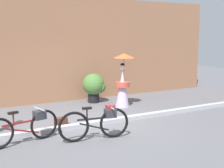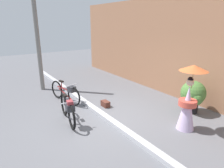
{
  "view_description": "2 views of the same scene",
  "coord_description": "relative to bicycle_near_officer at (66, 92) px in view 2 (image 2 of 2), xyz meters",
  "views": [
    {
      "loc": [
        -3.3,
        -7.21,
        2.44
      ],
      "look_at": [
        0.64,
        0.1,
        1.1
      ],
      "focal_mm": 47.98,
      "sensor_mm": 36.0,
      "label": 1
    },
    {
      "loc": [
        4.88,
        -3.0,
        2.91
      ],
      "look_at": [
        -0.1,
        0.35,
        1.04
      ],
      "focal_mm": 32.26,
      "sensor_mm": 36.0,
      "label": 2
    }
  ],
  "objects": [
    {
      "name": "sidewalk_curb",
      "position": [
        1.93,
        0.49,
        -0.34
      ],
      "size": [
        14.0,
        0.2,
        0.12
      ],
      "primitive_type": "cube",
      "color": "#B2B2B7",
      "rests_on": "ground_plane"
    },
    {
      "name": "bicycle_far_side",
      "position": [
        1.56,
        -0.55,
        0.02
      ],
      "size": [
        1.71,
        0.48,
        0.81
      ],
      "color": "black",
      "rests_on": "ground_plane"
    },
    {
      "name": "utility_pole",
      "position": [
        -2.02,
        -0.32,
        2.0
      ],
      "size": [
        0.18,
        0.18,
        4.8
      ],
      "primitive_type": "cylinder",
      "color": "slate",
      "rests_on": "ground_plane"
    },
    {
      "name": "bicycle_near_officer",
      "position": [
        0.0,
        0.0,
        0.0
      ],
      "size": [
        1.77,
        0.57,
        0.79
      ],
      "color": "black",
      "rests_on": "ground_plane"
    },
    {
      "name": "ground_plane",
      "position": [
        1.93,
        0.49,
        -0.4
      ],
      "size": [
        30.0,
        30.0,
        0.0
      ],
      "primitive_type": "plane",
      "color": "slate"
    },
    {
      "name": "building_wall",
      "position": [
        1.93,
        4.02,
        1.53
      ],
      "size": [
        14.0,
        0.4,
        3.86
      ],
      "primitive_type": "cube",
      "color": "#9E6B4C",
      "rests_on": "ground_plane"
    },
    {
      "name": "backpack_on_pavement",
      "position": [
        1.18,
        0.99,
        -0.3
      ],
      "size": [
        0.34,
        0.21,
        0.2
      ],
      "color": "#592D23",
      "rests_on": "ground_plane"
    },
    {
      "name": "potted_plant_by_door",
      "position": [
        3.19,
        3.12,
        0.22
      ],
      "size": [
        0.82,
        0.8,
        1.08
      ],
      "color": "black",
      "rests_on": "ground_plane"
    },
    {
      "name": "person_with_parasol",
      "position": [
        3.77,
        2.03,
        0.5
      ],
      "size": [
        0.74,
        0.74,
        1.85
      ],
      "color": "silver",
      "rests_on": "ground_plane"
    }
  ]
}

